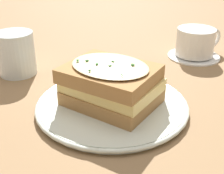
{
  "coord_description": "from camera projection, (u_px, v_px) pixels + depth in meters",
  "views": [
    {
      "loc": [
        0.33,
        0.29,
        0.28
      ],
      "look_at": [
        -0.02,
        -0.01,
        0.04
      ],
      "focal_mm": 50.0,
      "sensor_mm": 36.0,
      "label": 1
    }
  ],
  "objects": [
    {
      "name": "sandwich",
      "position": [
        111.0,
        84.0,
        0.52
      ],
      "size": [
        0.14,
        0.16,
        0.08
      ],
      "rotation": [
        0.0,
        0.0,
        4.84
      ],
      "color": "#A37542",
      "rests_on": "dinner_plate"
    },
    {
      "name": "dinner_plate",
      "position": [
        112.0,
        105.0,
        0.54
      ],
      "size": [
        0.26,
        0.26,
        0.01
      ],
      "color": "silver",
      "rests_on": "ground_plane"
    },
    {
      "name": "ground_plane",
      "position": [
        110.0,
        116.0,
        0.52
      ],
      "size": [
        2.4,
        2.4,
        0.0
      ],
      "primitive_type": "plane",
      "color": "olive"
    },
    {
      "name": "water_glass",
      "position": [
        15.0,
        54.0,
        0.65
      ],
      "size": [
        0.08,
        0.08,
        0.09
      ],
      "primitive_type": "cylinder",
      "color": "silver",
      "rests_on": "ground_plane"
    },
    {
      "name": "teacup_with_saucer",
      "position": [
        196.0,
        43.0,
        0.75
      ],
      "size": [
        0.14,
        0.13,
        0.07
      ],
      "rotation": [
        0.0,
        0.0,
        2.8
      ],
      "color": "white",
      "rests_on": "ground_plane"
    }
  ]
}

